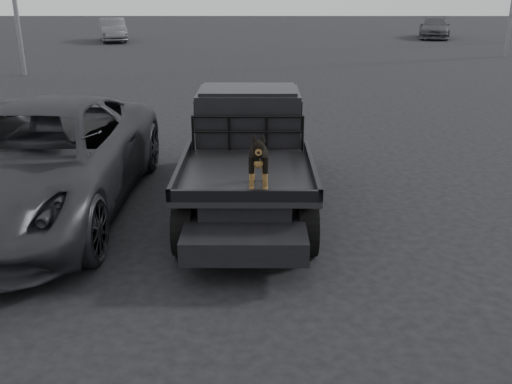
# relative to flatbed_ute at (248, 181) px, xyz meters

# --- Properties ---
(ground) EXTENTS (120.00, 120.00, 0.00)m
(ground) POSITION_rel_flatbed_ute_xyz_m (0.17, -2.06, -0.46)
(ground) COLOR black
(ground) RESTS_ON ground
(flatbed_ute) EXTENTS (2.00, 5.40, 0.92)m
(flatbed_ute) POSITION_rel_flatbed_ute_xyz_m (0.00, 0.00, 0.00)
(flatbed_ute) COLOR black
(flatbed_ute) RESTS_ON ground
(ute_cab) EXTENTS (1.72, 1.30, 0.88)m
(ute_cab) POSITION_rel_flatbed_ute_xyz_m (0.00, 0.95, 0.90)
(ute_cab) COLOR black
(ute_cab) RESTS_ON flatbed_ute
(headache_rack) EXTENTS (1.80, 0.08, 0.55)m
(headache_rack) POSITION_rel_flatbed_ute_xyz_m (0.00, 0.20, 0.74)
(headache_rack) COLOR black
(headache_rack) RESTS_ON flatbed_ute
(dog) EXTENTS (0.32, 0.60, 0.74)m
(dog) POSITION_rel_flatbed_ute_xyz_m (0.17, -1.50, 0.83)
(dog) COLOR black
(dog) RESTS_ON flatbed_ute
(parked_suv) EXTENTS (2.90, 6.23, 1.73)m
(parked_suv) POSITION_rel_flatbed_ute_xyz_m (-3.27, -0.24, 0.40)
(parked_suv) COLOR #2C2D31
(parked_suv) RESTS_ON ground
(distant_car_a) EXTENTS (2.64, 4.46, 1.39)m
(distant_car_a) POSITION_rel_flatbed_ute_xyz_m (-8.98, 28.34, 0.23)
(distant_car_a) COLOR #535359
(distant_car_a) RESTS_ON ground
(distant_car_b) EXTENTS (2.96, 4.92, 1.34)m
(distant_car_b) POSITION_rel_flatbed_ute_xyz_m (11.85, 30.62, 0.21)
(distant_car_b) COLOR #434347
(distant_car_b) RESTS_ON ground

